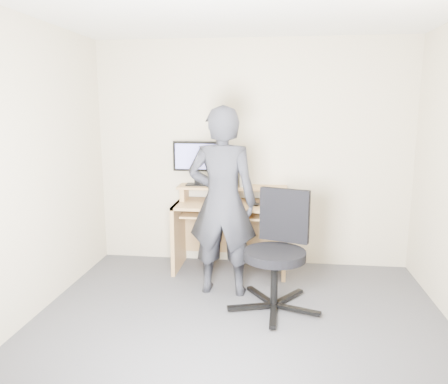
% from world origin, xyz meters
% --- Properties ---
extents(ground, '(3.50, 3.50, 0.00)m').
position_xyz_m(ground, '(0.00, 0.00, 0.00)').
color(ground, '#4F4F54').
rests_on(ground, ground).
extents(back_wall, '(3.50, 0.02, 2.50)m').
position_xyz_m(back_wall, '(0.00, 1.75, 1.25)').
color(back_wall, beige).
rests_on(back_wall, ground).
extents(desk, '(1.20, 0.60, 0.91)m').
position_xyz_m(desk, '(-0.20, 1.53, 0.55)').
color(desk, tan).
rests_on(desk, ground).
extents(monitor, '(0.52, 0.14, 0.49)m').
position_xyz_m(monitor, '(-0.60, 1.61, 1.20)').
color(monitor, black).
rests_on(monitor, desk).
extents(external_drive, '(0.09, 0.14, 0.20)m').
position_xyz_m(external_drive, '(-0.17, 1.63, 1.01)').
color(external_drive, black).
rests_on(external_drive, desk).
extents(travel_mug, '(0.07, 0.07, 0.16)m').
position_xyz_m(travel_mug, '(-0.09, 1.57, 0.99)').
color(travel_mug, silver).
rests_on(travel_mug, desk).
extents(smartphone, '(0.09, 0.14, 0.01)m').
position_xyz_m(smartphone, '(-0.02, 1.60, 0.92)').
color(smartphone, black).
rests_on(smartphone, desk).
extents(charger, '(0.05, 0.04, 0.03)m').
position_xyz_m(charger, '(-0.41, 1.55, 0.93)').
color(charger, black).
rests_on(charger, desk).
extents(headphones, '(0.17, 0.17, 0.06)m').
position_xyz_m(headphones, '(-0.32, 1.68, 0.92)').
color(headphones, silver).
rests_on(headphones, desk).
extents(keyboard, '(0.49, 0.30, 0.03)m').
position_xyz_m(keyboard, '(-0.27, 1.36, 0.67)').
color(keyboard, black).
rests_on(keyboard, desk).
extents(mouse, '(0.11, 0.08, 0.04)m').
position_xyz_m(mouse, '(0.07, 1.35, 0.77)').
color(mouse, black).
rests_on(mouse, desk).
extents(office_chair, '(0.82, 0.78, 1.02)m').
position_xyz_m(office_chair, '(0.31, 0.60, 0.56)').
color(office_chair, black).
rests_on(office_chair, ground).
extents(person, '(0.67, 0.46, 1.79)m').
position_xyz_m(person, '(-0.22, 0.85, 0.89)').
color(person, black).
rests_on(person, ground).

